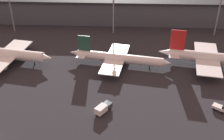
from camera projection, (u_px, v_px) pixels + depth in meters
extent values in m
plane|color=#26262B|center=(103.00, 108.00, 94.42)|extent=(600.00, 600.00, 0.00)
cube|color=#3D424C|center=(114.00, 9.00, 160.12)|extent=(173.62, 21.77, 12.28)
cylinder|color=white|center=(11.00, 54.00, 118.63)|extent=(29.63, 9.06, 4.27)
cylinder|color=#ADB2B7|center=(11.00, 55.00, 119.02)|extent=(28.08, 8.19, 3.63)
cone|color=white|center=(46.00, 58.00, 115.75)|extent=(5.72, 4.84, 4.05)
cube|color=white|center=(8.00, 55.00, 119.17)|extent=(13.83, 28.79, 0.36)
cylinder|color=gray|center=(19.00, 49.00, 126.20)|extent=(5.02, 3.09, 2.35)
cylinder|color=gray|center=(1.00, 67.00, 113.32)|extent=(5.02, 3.09, 2.35)
cylinder|color=black|center=(34.00, 63.00, 118.40)|extent=(0.50, 0.50, 1.92)
cylinder|color=black|center=(11.00, 58.00, 121.93)|extent=(0.50, 0.50, 1.92)
cylinder|color=black|center=(7.00, 62.00, 119.09)|extent=(0.50, 0.50, 1.92)
cylinder|color=white|center=(120.00, 58.00, 116.76)|extent=(36.11, 9.55, 3.65)
cylinder|color=#ADB2B7|center=(120.00, 59.00, 117.10)|extent=(34.24, 8.71, 3.10)
cone|color=white|center=(166.00, 63.00, 113.32)|extent=(4.89, 4.14, 3.46)
cone|color=white|center=(75.00, 53.00, 120.09)|extent=(5.91, 3.96, 3.10)
cube|color=#1E4738|center=(84.00, 43.00, 116.75)|extent=(5.10, 1.24, 6.80)
cube|color=white|center=(83.00, 53.00, 119.33)|extent=(5.19, 10.08, 0.24)
cube|color=white|center=(115.00, 58.00, 117.32)|extent=(12.33, 27.65, 0.36)
cylinder|color=gray|center=(121.00, 53.00, 124.01)|extent=(4.29, 2.64, 2.01)
cylinder|color=gray|center=(114.00, 70.00, 111.57)|extent=(4.29, 2.64, 2.01)
cylinder|color=black|center=(149.00, 67.00, 115.87)|extent=(0.50, 0.50, 1.64)
cylinder|color=black|center=(116.00, 61.00, 119.68)|extent=(0.50, 0.50, 1.64)
cylinder|color=black|center=(115.00, 65.00, 117.26)|extent=(0.50, 0.50, 1.64)
cylinder|color=silver|center=(212.00, 57.00, 115.82)|extent=(34.92, 10.01, 4.33)
cylinder|color=silver|center=(211.00, 59.00, 116.21)|extent=(33.10, 9.08, 3.68)
cone|color=silver|center=(166.00, 52.00, 119.05)|extent=(7.01, 4.70, 3.68)
cube|color=red|center=(178.00, 40.00, 115.04)|extent=(6.04, 1.40, 8.65)
cube|color=silver|center=(174.00, 52.00, 118.23)|extent=(6.00, 11.06, 0.24)
cube|color=silver|center=(207.00, 58.00, 116.41)|extent=(14.21, 30.30, 0.36)
cylinder|color=gray|center=(208.00, 52.00, 123.77)|extent=(5.09, 3.14, 2.38)
cylinder|color=gray|center=(211.00, 71.00, 110.19)|extent=(5.09, 3.14, 2.38)
cylinder|color=black|center=(206.00, 61.00, 119.21)|extent=(0.50, 0.50, 1.95)
cylinder|color=black|center=(206.00, 66.00, 116.33)|extent=(0.50, 0.50, 1.95)
cube|color=white|center=(220.00, 108.00, 92.70)|extent=(5.10, 4.55, 0.97)
cube|color=black|center=(224.00, 107.00, 91.62)|extent=(1.49, 1.70, 0.80)
cylinder|color=black|center=(223.00, 112.00, 91.74)|extent=(1.06, 0.99, 0.90)
cylinder|color=black|center=(216.00, 106.00, 94.45)|extent=(1.06, 0.99, 0.90)
cylinder|color=black|center=(214.00, 109.00, 93.32)|extent=(1.06, 0.99, 0.90)
cube|color=#282D38|center=(108.00, 105.00, 93.51)|extent=(3.22, 3.07, 1.64)
cube|color=silver|center=(101.00, 109.00, 90.95)|extent=(4.41, 4.81, 2.18)
cylinder|color=black|center=(105.00, 106.00, 94.44)|extent=(1.03, 1.10, 0.90)
cylinder|color=black|center=(110.00, 109.00, 93.46)|extent=(1.03, 1.10, 0.90)
cylinder|color=black|center=(97.00, 113.00, 91.57)|extent=(1.03, 1.10, 0.90)
cylinder|color=black|center=(102.00, 115.00, 90.59)|extent=(1.03, 1.10, 0.90)
cylinder|color=slate|center=(12.00, 14.00, 143.54)|extent=(0.70, 0.70, 18.77)
cylinder|color=slate|center=(113.00, 15.00, 141.06)|extent=(0.70, 0.70, 20.26)
cylinder|color=slate|center=(218.00, 14.00, 138.20)|extent=(0.70, 0.70, 23.19)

